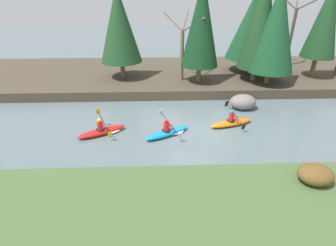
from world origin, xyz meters
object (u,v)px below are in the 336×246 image
Objects in this scene: kayaker_middle at (169,132)px; boulder_midstream at (243,102)px; kayaker_trailing at (104,131)px; kayaker_lead at (232,122)px.

kayaker_middle is 1.52× the size of boulder_midstream.
kayaker_lead is at bearing -22.70° from kayaker_trailing.
kayaker_lead is 1.05× the size of kayaker_middle.
kayaker_trailing is at bearing 167.53° from kayaker_lead.
boulder_midstream is at bearing -8.68° from kayaker_trailing.
kayaker_trailing is (-3.61, 0.25, 0.00)m from kayaker_middle.
kayaker_lead and kayaker_trailing have the same top height.
kayaker_trailing is at bearing 145.57° from kayaker_middle.
boulder_midstream is (1.33, 2.38, 0.27)m from kayaker_lead.
kayaker_middle is at bearing -32.33° from kayaker_trailing.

